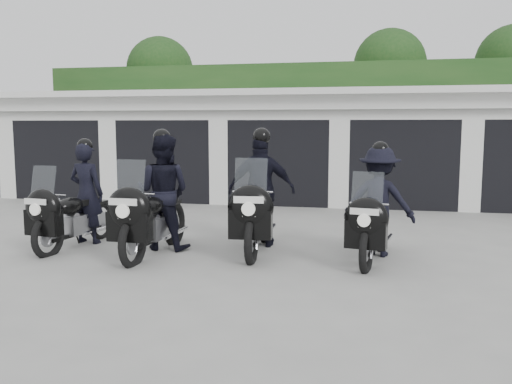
% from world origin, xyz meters
% --- Properties ---
extents(ground, '(80.00, 80.00, 0.00)m').
position_xyz_m(ground, '(0.00, 0.00, 0.00)').
color(ground, gray).
rests_on(ground, ground).
extents(garage_block, '(16.40, 6.80, 2.96)m').
position_xyz_m(garage_block, '(-0.00, 8.06, 1.42)').
color(garage_block, silver).
rests_on(garage_block, ground).
extents(background_vegetation, '(20.00, 3.90, 5.80)m').
position_xyz_m(background_vegetation, '(0.37, 12.92, 2.77)').
color(background_vegetation, '#183B15').
rests_on(background_vegetation, ground).
extents(police_bike_a, '(0.82, 2.17, 1.90)m').
position_xyz_m(police_bike_a, '(-2.60, 0.17, 0.75)').
color(police_bike_a, black).
rests_on(police_bike_a, ground).
extents(police_bike_b, '(0.96, 2.38, 2.07)m').
position_xyz_m(police_bike_b, '(-1.09, 0.09, 0.87)').
color(police_bike_b, black).
rests_on(police_bike_b, ground).
extents(police_bike_c, '(1.17, 2.40, 2.09)m').
position_xyz_m(police_bike_c, '(0.50, 0.63, 0.88)').
color(police_bike_c, black).
rests_on(police_bike_c, ground).
extents(police_bike_d, '(1.21, 2.14, 1.87)m').
position_xyz_m(police_bike_d, '(2.41, 0.38, 0.80)').
color(police_bike_d, black).
rests_on(police_bike_d, ground).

